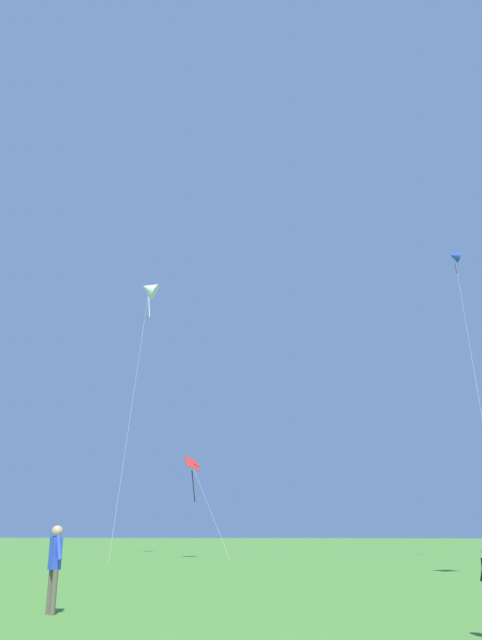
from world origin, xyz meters
The scene contains 4 objects.
kite_red_high centered at (-9.59, 39.02, 5.73)m, with size 4.29×5.90×6.85m.
kite_blue_delta centered at (9.54, 38.16, 20.49)m, with size 1.91×11.15×21.05m.
kite_white_distant centered at (-14.71, 42.96, 21.31)m, with size 3.02×12.40×22.21m.
person_far_back centered at (-5.62, 8.51, 1.09)m, with size 0.50×0.45×1.82m.
Camera 1 is at (0.68, -5.56, 1.67)m, focal length 35.64 mm.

